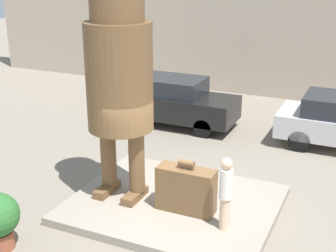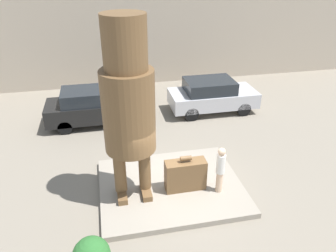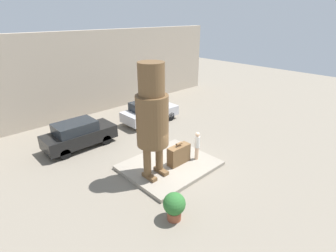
{
  "view_description": "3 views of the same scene",
  "coord_description": "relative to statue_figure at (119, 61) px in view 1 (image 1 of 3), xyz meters",
  "views": [
    {
      "loc": [
        3.85,
        -8.71,
        5.42
      ],
      "look_at": [
        -0.17,
        0.04,
        1.97
      ],
      "focal_mm": 50.0,
      "sensor_mm": 36.0,
      "label": 1
    },
    {
      "loc": [
        -1.86,
        -8.35,
        6.85
      ],
      "look_at": [
        -0.11,
        -0.1,
        2.4
      ],
      "focal_mm": 35.0,
      "sensor_mm": 36.0,
      "label": 2
    },
    {
      "loc": [
        -8.17,
        -8.53,
        7.41
      ],
      "look_at": [
        -0.04,
        0.07,
        2.33
      ],
      "focal_mm": 28.0,
      "sensor_mm": 36.0,
      "label": 3
    }
  ],
  "objects": [
    {
      "name": "ground_plane",
      "position": [
        1.23,
        0.17,
        -3.36
      ],
      "size": [
        60.0,
        60.0,
        0.0
      ],
      "primitive_type": "plane",
      "color": "gray"
    },
    {
      "name": "pedestal",
      "position": [
        1.23,
        0.17,
        -3.26
      ],
      "size": [
        4.57,
        3.76,
        0.19
      ],
      "color": "gray",
      "rests_on": "ground_plane"
    },
    {
      "name": "building_backdrop",
      "position": [
        1.23,
        10.53,
        -0.2
      ],
      "size": [
        28.0,
        0.6,
        6.32
      ],
      "color": "tan",
      "rests_on": "ground_plane"
    },
    {
      "name": "statue_figure",
      "position": [
        0.0,
        0.0,
        0.0
      ],
      "size": [
        1.47,
        1.47,
        5.42
      ],
      "color": "brown",
      "rests_on": "pedestal"
    },
    {
      "name": "giant_suitcase",
      "position": [
        1.64,
        -0.1,
        -2.66
      ],
      "size": [
        1.28,
        0.47,
        1.2
      ],
      "color": "brown",
      "rests_on": "pedestal"
    },
    {
      "name": "tourist",
      "position": [
        2.64,
        -0.47,
        -2.31
      ],
      "size": [
        0.27,
        0.27,
        1.58
      ],
      "color": "beige",
      "rests_on": "pedestal"
    },
    {
      "name": "parked_car_black",
      "position": [
        -1.14,
        5.48,
        -2.51
      ],
      "size": [
        4.19,
        1.71,
        1.65
      ],
      "color": "black",
      "rests_on": "ground_plane"
    }
  ]
}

